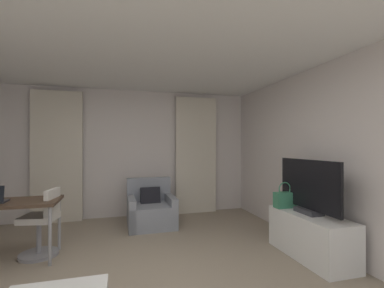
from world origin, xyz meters
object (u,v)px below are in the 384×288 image
(armchair, at_px, (151,210))
(tv_console, at_px, (310,236))
(handbag_primary, at_px, (285,199))
(tv_flatscreen, at_px, (308,188))
(desk_chair, at_px, (42,226))

(armchair, bearing_deg, tv_console, -46.10)
(armchair, relative_size, handbag_primary, 2.28)
(armchair, bearing_deg, tv_flatscreen, -45.59)
(tv_console, height_order, tv_flatscreen, tv_flatscreen)
(tv_flatscreen, bearing_deg, handbag_primary, 106.26)
(armchair, height_order, desk_chair, desk_chair)
(tv_console, bearing_deg, tv_flatscreen, 90.00)
(tv_flatscreen, distance_m, handbag_primary, 0.44)
(desk_chair, relative_size, tv_flatscreen, 0.81)
(desk_chair, xyz_separation_m, tv_console, (3.39, -0.99, -0.11))
(armchair, xyz_separation_m, tv_flatscreen, (1.85, -1.89, 0.63))
(armchair, relative_size, desk_chair, 0.95)
(tv_console, relative_size, handbag_primary, 3.19)
(tv_console, xyz_separation_m, handbag_primary, (-0.11, 0.40, 0.40))
(desk_chair, distance_m, tv_console, 3.53)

